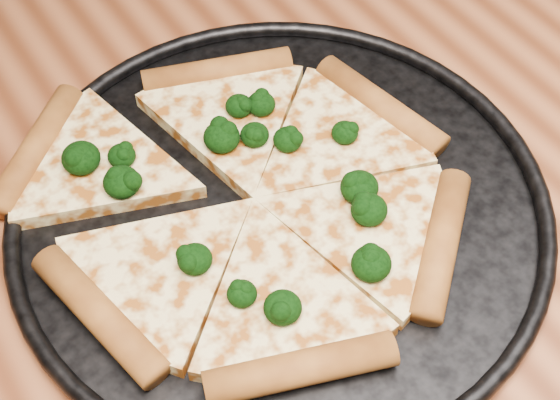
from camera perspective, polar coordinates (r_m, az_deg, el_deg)
dining_table at (r=0.66m, az=3.60°, el=-7.88°), size 1.20×0.90×0.75m
pizza_pan at (r=0.59m, az=0.00°, el=-0.48°), size 0.39×0.39×0.02m
pizza at (r=0.58m, az=-2.39°, el=0.13°), size 0.32×0.33×0.02m
broccoli_florets at (r=0.58m, az=-2.31°, el=1.02°), size 0.20×0.21×0.02m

